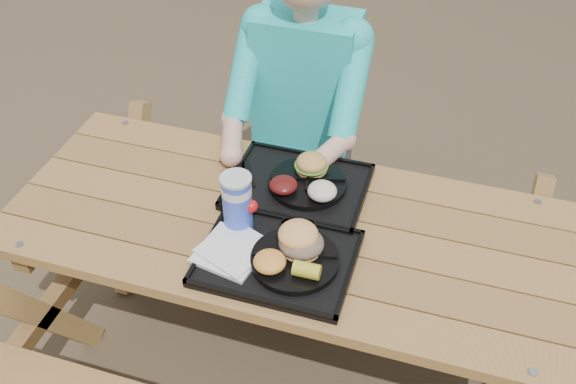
% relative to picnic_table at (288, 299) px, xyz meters
% --- Properties ---
extents(ground, '(60.00, 60.00, 0.00)m').
position_rel_picnic_table_xyz_m(ground, '(0.00, 0.00, -0.38)').
color(ground, '#999999').
rests_on(ground, ground).
extents(picnic_table, '(1.80, 1.49, 0.75)m').
position_rel_picnic_table_xyz_m(picnic_table, '(0.00, 0.00, 0.00)').
color(picnic_table, '#999999').
rests_on(picnic_table, ground).
extents(tray_near, '(0.45, 0.35, 0.02)m').
position_rel_picnic_table_xyz_m(tray_near, '(0.02, -0.17, 0.39)').
color(tray_near, black).
rests_on(tray_near, picnic_table).
extents(tray_far, '(0.45, 0.35, 0.02)m').
position_rel_picnic_table_xyz_m(tray_far, '(-0.02, 0.16, 0.39)').
color(tray_far, black).
rests_on(tray_far, picnic_table).
extents(plate_near, '(0.26, 0.26, 0.02)m').
position_rel_picnic_table_xyz_m(plate_near, '(0.07, -0.17, 0.41)').
color(plate_near, black).
rests_on(plate_near, tray_near).
extents(plate_far, '(0.26, 0.26, 0.02)m').
position_rel_picnic_table_xyz_m(plate_far, '(0.01, 0.17, 0.41)').
color(plate_far, black).
rests_on(plate_far, tray_far).
extents(napkin_stack, '(0.21, 0.21, 0.02)m').
position_rel_picnic_table_xyz_m(napkin_stack, '(-0.12, -0.19, 0.41)').
color(napkin_stack, silver).
rests_on(napkin_stack, tray_near).
extents(soda_cup, '(0.09, 0.09, 0.18)m').
position_rel_picnic_table_xyz_m(soda_cup, '(-0.14, -0.07, 0.49)').
color(soda_cup, blue).
rests_on(soda_cup, tray_near).
extents(condiment_bbq, '(0.05, 0.05, 0.03)m').
position_rel_picnic_table_xyz_m(condiment_bbq, '(0.02, -0.05, 0.41)').
color(condiment_bbq, black).
rests_on(condiment_bbq, tray_near).
extents(condiment_mustard, '(0.05, 0.05, 0.03)m').
position_rel_picnic_table_xyz_m(condiment_mustard, '(0.07, -0.03, 0.41)').
color(condiment_mustard, '#C58E15').
rests_on(condiment_mustard, tray_near).
extents(sandwich, '(0.12, 0.12, 0.13)m').
position_rel_picnic_table_xyz_m(sandwich, '(0.08, -0.13, 0.48)').
color(sandwich, '#F6A956').
rests_on(sandwich, plate_near).
extents(mac_cheese, '(0.09, 0.09, 0.05)m').
position_rel_picnic_table_xyz_m(mac_cheese, '(0.02, -0.23, 0.44)').
color(mac_cheese, gold).
rests_on(mac_cheese, plate_near).
extents(corn_cob, '(0.08, 0.08, 0.05)m').
position_rel_picnic_table_xyz_m(corn_cob, '(0.13, -0.23, 0.44)').
color(corn_cob, gold).
rests_on(corn_cob, plate_near).
extents(cutlery_far, '(0.09, 0.14, 0.01)m').
position_rel_picnic_table_xyz_m(cutlery_far, '(-0.19, 0.17, 0.40)').
color(cutlery_far, black).
rests_on(cutlery_far, tray_far).
extents(burger, '(0.11, 0.11, 0.09)m').
position_rel_picnic_table_xyz_m(burger, '(0.01, 0.23, 0.46)').
color(burger, '#CB9347').
rests_on(burger, plate_far).
extents(baked_beans, '(0.09, 0.09, 0.04)m').
position_rel_picnic_table_xyz_m(baked_beans, '(-0.05, 0.10, 0.44)').
color(baked_beans, '#531110').
rests_on(baked_beans, plate_far).
extents(potato_salad, '(0.09, 0.09, 0.05)m').
position_rel_picnic_table_xyz_m(potato_salad, '(0.08, 0.11, 0.44)').
color(potato_salad, beige).
rests_on(potato_salad, plate_far).
extents(diner, '(0.48, 0.84, 1.28)m').
position_rel_picnic_table_xyz_m(diner, '(-0.13, 0.64, 0.27)').
color(diner, '#1A92B7').
rests_on(diner, ground).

